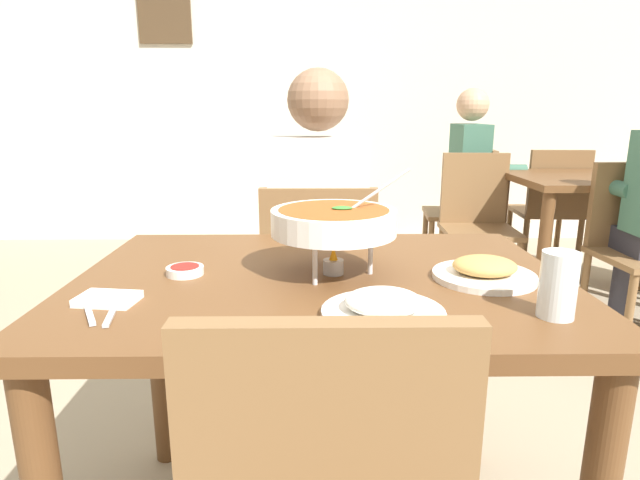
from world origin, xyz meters
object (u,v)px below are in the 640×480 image
(patron_bg_right, at_px, (474,171))
(dining_table_main, at_px, (321,322))
(chair_bg_right, at_px, (470,204))
(drink_glass, at_px, (558,288))
(appetizer_plate, at_px, (484,271))
(rice_plate, at_px, (383,307))
(chair_bg_left, at_px, (637,239))
(dining_table_far, at_px, (595,199))
(chair_bg_window, at_px, (551,204))
(chair_diner_main, at_px, (318,284))
(diner_main, at_px, (318,223))
(curry_bowl, at_px, (334,222))
(chair_bg_corner, at_px, (477,216))
(sauce_dish, at_px, (185,270))

(patron_bg_right, bearing_deg, dining_table_main, -114.43)
(dining_table_main, height_order, chair_bg_right, chair_bg_right)
(drink_glass, bearing_deg, appetizer_plate, 105.65)
(rice_plate, xyz_separation_m, chair_bg_left, (1.55, 1.67, -0.29))
(dining_table_far, relative_size, chair_bg_left, 1.11)
(rice_plate, distance_m, chair_bg_right, 2.92)
(chair_bg_window, bearing_deg, appetizer_plate, -117.58)
(chair_diner_main, height_order, diner_main, diner_main)
(dining_table_main, height_order, chair_bg_window, chair_bg_window)
(dining_table_main, relative_size, appetizer_plate, 4.88)
(chair_diner_main, bearing_deg, chair_bg_right, 57.79)
(chair_diner_main, height_order, chair_bg_right, same)
(dining_table_main, bearing_deg, rice_plate, -66.31)
(chair_diner_main, relative_size, curry_bowl, 2.71)
(dining_table_far, relative_size, chair_bg_window, 1.11)
(chair_diner_main, bearing_deg, diner_main, 90.00)
(chair_diner_main, height_order, chair_bg_corner, same)
(sauce_dish, distance_m, dining_table_far, 2.79)
(chair_diner_main, height_order, chair_bg_left, same)
(chair_diner_main, xyz_separation_m, chair_bg_left, (1.67, 0.69, 0.00))
(chair_diner_main, distance_m, appetizer_plate, 0.89)
(rice_plate, xyz_separation_m, appetizer_plate, (0.27, 0.23, 0.00))
(diner_main, distance_m, chair_bg_window, 2.42)
(appetizer_plate, bearing_deg, dining_table_far, 55.90)
(drink_glass, relative_size, dining_table_far, 0.13)
(sauce_dish, distance_m, chair_bg_left, 2.45)
(chair_bg_right, height_order, patron_bg_right, patron_bg_right)
(chair_bg_right, distance_m, patron_bg_right, 0.24)
(chair_diner_main, relative_size, appetizer_plate, 3.75)
(rice_plate, bearing_deg, dining_table_main, 113.69)
(chair_diner_main, relative_size, chair_bg_corner, 1.00)
(chair_diner_main, distance_m, patron_bg_right, 2.07)
(chair_bg_window, xyz_separation_m, patron_bg_right, (-0.58, -0.01, 0.24))
(chair_bg_corner, bearing_deg, appetizer_plate, -107.10)
(dining_table_far, bearing_deg, curry_bowl, -131.33)
(chair_bg_corner, bearing_deg, chair_bg_window, 33.79)
(curry_bowl, distance_m, dining_table_far, 2.55)
(curry_bowl, relative_size, sauce_dish, 3.69)
(chair_bg_right, height_order, chair_bg_corner, same)
(chair_diner_main, bearing_deg, dining_table_far, 35.14)
(dining_table_main, xyz_separation_m, chair_bg_corner, (1.01, 2.01, -0.14))
(curry_bowl, bearing_deg, chair_diner_main, 92.53)
(dining_table_main, distance_m, appetizer_plate, 0.41)
(chair_diner_main, distance_m, chair_bg_left, 1.80)
(chair_bg_right, relative_size, chair_bg_corner, 1.00)
(chair_diner_main, bearing_deg, rice_plate, -83.20)
(drink_glass, relative_size, chair_bg_corner, 0.14)
(rice_plate, distance_m, dining_table_far, 2.70)
(drink_glass, height_order, chair_bg_corner, drink_glass)
(chair_diner_main, xyz_separation_m, chair_bg_right, (1.11, 1.75, 0.00))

